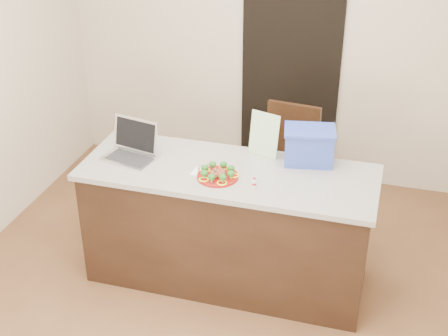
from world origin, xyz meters
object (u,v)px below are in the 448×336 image
(plate, at_px, (218,176))
(chair, at_px, (289,158))
(napkin, at_px, (202,172))
(blue_box, at_px, (309,145))
(yogurt_bottle, at_px, (254,183))
(laptop, at_px, (133,147))
(island, at_px, (228,225))

(plate, bearing_deg, chair, 73.96)
(napkin, distance_m, blue_box, 0.77)
(yogurt_bottle, bearing_deg, blue_box, 57.36)
(chair, bearing_deg, napkin, -106.06)
(laptop, bearing_deg, blue_box, 23.97)
(napkin, relative_size, chair, 0.13)
(napkin, bearing_deg, yogurt_bottle, -12.38)
(laptop, bearing_deg, island, 10.61)
(plate, distance_m, blue_box, 0.69)
(napkin, relative_size, blue_box, 0.34)
(napkin, height_order, blue_box, blue_box)
(yogurt_bottle, relative_size, blue_box, 0.16)
(napkin, distance_m, laptop, 0.57)
(island, xyz_separation_m, blue_box, (0.51, 0.28, 0.59))
(island, distance_m, napkin, 0.49)
(yogurt_bottle, relative_size, laptop, 0.16)
(yogurt_bottle, xyz_separation_m, blue_box, (0.28, 0.44, 0.10))
(napkin, distance_m, yogurt_bottle, 0.40)
(chair, bearing_deg, blue_box, -63.15)
(yogurt_bottle, height_order, laptop, laptop)
(napkin, bearing_deg, chair, 67.22)
(chair, bearing_deg, yogurt_bottle, -85.40)
(plate, bearing_deg, yogurt_bottle, -9.31)
(island, bearing_deg, napkin, -153.47)
(plate, bearing_deg, laptop, 168.39)
(plate, height_order, yogurt_bottle, yogurt_bottle)
(laptop, bearing_deg, plate, 0.40)
(napkin, distance_m, chair, 1.16)
(chair, bearing_deg, laptop, -130.17)
(laptop, height_order, chair, laptop)
(blue_box, distance_m, chair, 0.85)
(laptop, distance_m, blue_box, 1.25)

